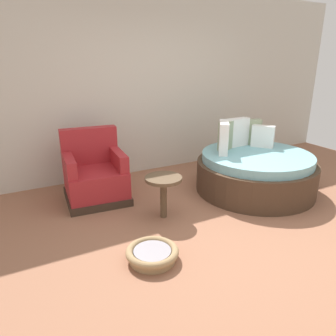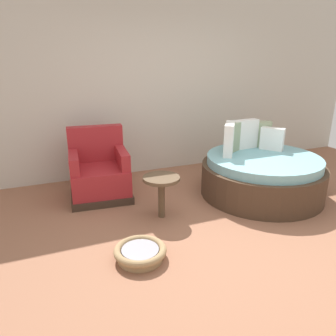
% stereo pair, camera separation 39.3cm
% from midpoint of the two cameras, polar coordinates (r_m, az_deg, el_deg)
% --- Properties ---
extents(ground_plane, '(8.00, 8.00, 0.02)m').
position_cam_midpoint_polar(ground_plane, '(3.62, 9.45, -11.88)').
color(ground_plane, '#936047').
extents(back_wall, '(8.00, 0.12, 2.87)m').
position_cam_midpoint_polar(back_wall, '(5.31, -6.55, 14.64)').
color(back_wall, beige).
rests_on(back_wall, ground_plane).
extents(round_daybed, '(1.69, 1.69, 1.00)m').
position_cam_midpoint_polar(round_daybed, '(4.70, 12.93, -0.45)').
color(round_daybed, '#473323').
rests_on(round_daybed, ground_plane).
extents(red_armchair, '(0.86, 0.86, 0.94)m').
position_cam_midpoint_polar(red_armchair, '(4.46, -15.48, -1.39)').
color(red_armchair, '#38281E').
rests_on(red_armchair, ground_plane).
extents(pet_basket, '(0.51, 0.51, 0.13)m').
position_cam_midpoint_polar(pet_basket, '(3.15, -6.53, -15.14)').
color(pet_basket, '#9E7F56').
rests_on(pet_basket, ground_plane).
extents(side_table, '(0.44, 0.44, 0.52)m').
position_cam_midpoint_polar(side_table, '(3.76, -3.82, -3.02)').
color(side_table, brown).
rests_on(side_table, ground_plane).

